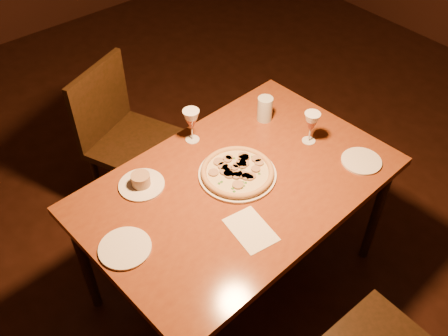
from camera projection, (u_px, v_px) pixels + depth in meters
floor at (274, 266)px, 2.94m from camera, size 7.00×7.00×0.00m
dining_table at (238, 192)px, 2.38m from camera, size 1.52×1.03×0.79m
chair_far at (125, 135)px, 2.95m from camera, size 0.61×0.61×0.97m
pizza_plate at (237, 172)px, 2.35m from camera, size 0.37×0.37×0.04m
ramekin_saucer at (141, 182)px, 2.30m from camera, size 0.21×0.21×0.07m
wine_glass_far at (192, 126)px, 2.49m from camera, size 0.08×0.08×0.19m
wine_glass_right at (311, 128)px, 2.48m from camera, size 0.08×0.08×0.18m
water_tumbler at (265, 109)px, 2.63m from camera, size 0.08×0.08×0.14m
side_plate_left at (125, 248)px, 2.05m from camera, size 0.22×0.22×0.01m
side_plate_near at (361, 161)px, 2.43m from camera, size 0.20×0.20×0.01m
menu_card at (251, 230)px, 2.13m from camera, size 0.18×0.24×0.00m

